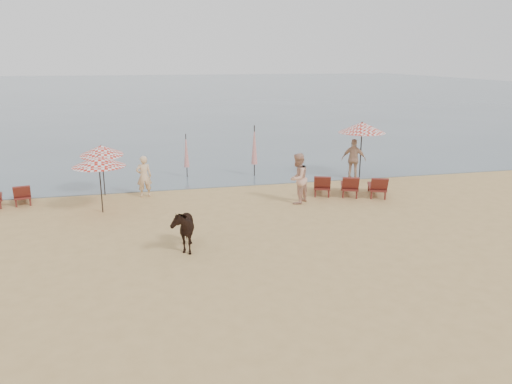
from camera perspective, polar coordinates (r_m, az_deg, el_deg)
ground at (r=11.97m, az=5.64°, el=-11.24°), size 120.00×120.00×0.00m
sea at (r=90.34m, az=-11.29°, el=11.51°), size 160.00×140.00×0.06m
lounger_cluster_right at (r=19.99m, az=10.66°, el=0.75°), size 3.19×2.53×0.61m
umbrella_open_left_a at (r=18.03m, az=-17.54°, el=3.41°), size 1.81×1.81×2.06m
umbrella_open_left_b at (r=20.35m, az=-17.25°, el=4.58°), size 1.64×1.67×2.10m
umbrella_open_right at (r=22.79m, az=12.03°, el=7.23°), size 2.09×2.09×2.55m
umbrella_closed_left at (r=22.73m, az=-7.98°, el=4.68°), size 0.24×0.24×2.01m
umbrella_closed_right at (r=22.72m, az=-0.19°, el=5.38°), size 0.29×0.29×2.35m
cow at (r=14.33m, az=-8.45°, el=-4.07°), size 0.75×1.53×1.26m
beachgoer_left at (r=19.93m, az=-12.68°, el=1.76°), size 0.64×0.46×1.63m
beachgoer_right_a at (r=18.61m, az=4.79°, el=1.56°), size 1.16×1.16×1.90m
beachgoer_right_b at (r=22.69m, az=11.11°, el=3.69°), size 1.15×0.91×1.82m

